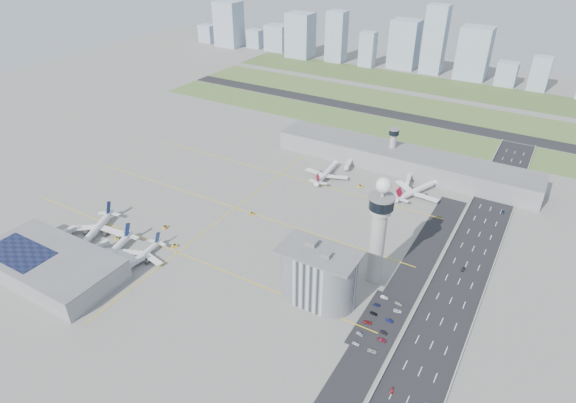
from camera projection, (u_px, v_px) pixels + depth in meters
The scene contains 63 objects.
ground at pixel (259, 247), 298.83m from camera, with size 1000.00×1000.00×0.00m, color gray.
grass_strip_0 at pixel (368, 124), 473.62m from camera, with size 480.00×50.00×0.08m, color #4F6F34.
grass_strip_1 at pixel (395, 102), 528.99m from camera, with size 480.00×60.00×0.08m, color #566D33.
grass_strip_2 at pixel (417, 83), 588.04m from camera, with size 480.00×70.00×0.08m, color #475C2B.
runway at pixel (382, 112), 500.93m from camera, with size 480.00×22.00×0.10m, color black.
highway at pixel (445, 314), 248.68m from camera, with size 28.00×500.00×0.10m, color black.
barrier_left at pixel (418, 304), 254.50m from camera, with size 0.60×500.00×1.20m, color #9E9E99.
barrier_right at pixel (473, 324), 242.29m from camera, with size 0.60×500.00×1.20m, color #9E9E99.
landside_road at pixel (392, 309), 252.20m from camera, with size 18.00×260.00×0.08m, color black.
parking_lot at pixel (380, 322), 244.21m from camera, with size 20.00×44.00×0.10m, color black.
taxiway_line_h_0 at pixel (178, 252), 294.12m from camera, with size 260.00×0.60×0.01m, color yellow.
taxiway_line_h_1 at pixel (236, 208), 338.41m from camera, with size 260.00×0.60×0.01m, color yellow.
taxiway_line_h_2 at pixel (280, 174), 382.70m from camera, with size 260.00×0.60×0.01m, color yellow.
taxiway_line_v at pixel (236, 208), 338.41m from camera, with size 0.60×260.00×0.01m, color yellow.
control_tower at pixel (379, 227), 255.31m from camera, with size 14.00×14.00×64.50m.
secondary_tower at pixel (393, 144), 386.80m from camera, with size 8.60×8.60×31.90m.
admin_building at pixel (318, 275), 252.05m from camera, with size 42.00×24.00×33.50m.
terminal_pier at pixel (402, 160), 386.58m from camera, with size 210.00×32.00×15.80m.
near_terminal at pixel (50, 265), 273.36m from camera, with size 84.00×42.00×13.00m.
airplane_near_a at pixel (95, 226), 307.44m from camera, with size 44.82×38.10×12.55m, color white, non-canonical shape.
airplane_near_b at pixel (109, 251), 285.33m from camera, with size 44.95×38.21×12.59m, color white, non-canonical shape.
airplane_near_c at pixel (141, 254), 284.89m from camera, with size 35.85×30.47×10.04m, color white, non-canonical shape.
airplane_far_a at pixel (327, 170), 375.87m from camera, with size 41.97×35.67×11.75m, color white, non-canonical shape.
airplane_far_b at pixel (418, 187), 351.43m from camera, with size 45.69×38.83×12.79m, color white, non-canonical shape.
jet_bridge_near_0 at pixel (55, 239), 301.59m from camera, with size 14.00×3.00×5.70m, color silver, non-canonical shape.
jet_bridge_near_1 at pixel (88, 253), 288.52m from camera, with size 14.00×3.00×5.70m, color silver, non-canonical shape.
jet_bridge_near_2 at pixel (123, 270), 275.44m from camera, with size 14.00×3.00×5.70m, color silver, non-canonical shape.
jet_bridge_far_0 at pixel (350, 162), 393.93m from camera, with size 14.00×3.00×5.70m, color silver, non-canonical shape.
jet_bridge_far_1 at pixel (409, 177), 372.14m from camera, with size 14.00×3.00×5.70m, color silver, non-canonical shape.
tug_0 at pixel (117, 238), 305.81m from camera, with size 1.96×2.86×1.66m, color yellow, non-canonical shape.
tug_1 at pixel (165, 227), 316.30m from camera, with size 2.25×3.27×1.90m, color orange, non-canonical shape.
tug_2 at pixel (175, 246), 298.62m from camera, with size 2.14×3.12×1.81m, color gold, non-canonical shape.
tug_3 at pixel (252, 213), 330.76m from camera, with size 1.93×2.80×1.63m, color orange, non-canonical shape.
tug_4 at pixel (360, 186), 363.70m from camera, with size 2.17×3.16×1.84m, color gold, non-canonical shape.
tug_5 at pixel (373, 205), 340.42m from camera, with size 2.47×3.59×2.09m, color yellow, non-canonical shape.
car_lot_0 at pixel (356, 344), 230.94m from camera, with size 1.49×3.70×1.26m, color white.
car_lot_1 at pixel (360, 334), 236.41m from camera, with size 1.29×3.69×1.21m, color gray.
car_lot_2 at pixel (368, 322), 243.05m from camera, with size 1.95×4.23×1.18m, color maroon.
car_lot_3 at pixel (374, 313), 248.51m from camera, with size 1.54×3.78×1.10m, color black.
car_lot_4 at pixel (377, 305), 253.94m from camera, with size 1.54×3.83×1.30m, color navy.
car_lot_5 at pixel (384, 297), 258.88m from camera, with size 1.40×4.00×1.32m, color white.
car_lot_6 at pixel (372, 351), 227.10m from camera, with size 2.07×4.49×1.25m, color #B0B0B0.
car_lot_7 at pixel (382, 340), 232.98m from camera, with size 1.71×4.22×1.22m, color maroon.
car_lot_8 at pixel (384, 332), 237.25m from camera, with size 1.53×3.80×1.30m, color black.
car_lot_9 at pixel (390, 321), 244.04m from camera, with size 1.34×3.83×1.26m, color #131656.
car_lot_10 at pixel (398, 311), 249.97m from camera, with size 2.03×4.41×1.23m, color white.
car_lot_11 at pixel (399, 304), 254.52m from camera, with size 1.76×4.33×1.26m, color #9B9B9B.
car_hw_0 at pixel (392, 391), 208.34m from camera, with size 1.31×3.26×1.11m, color #A82330.
car_hw_1 at pixel (463, 269), 279.25m from camera, with size 1.34×3.83×1.26m, color black.
car_hw_2 at pixel (503, 212), 332.89m from camera, with size 1.91×4.14×1.15m, color navy.
car_hw_4 at pixel (497, 172), 384.65m from camera, with size 1.52×3.79×1.29m, color gray.
skyline_bldg_0 at pixel (208, 33), 767.97m from camera, with size 24.05×19.24×26.50m, color #9EADC1.
skyline_bldg_1 at pixel (229, 24), 734.59m from camera, with size 37.63×30.10×65.60m, color #9EADC1.
skyline_bldg_2 at pixel (255, 39), 736.43m from camera, with size 22.81×18.25×26.79m, color #9EADC1.
skyline_bldg_3 at pixel (277, 38), 717.84m from camera, with size 32.30×25.84×36.93m, color #9EADC1.
skyline_bldg_4 at pixel (300, 35), 678.92m from camera, with size 35.81×28.65×60.36m, color #9EADC1.
skyline_bldg_5 at pixel (336, 37), 656.84m from camera, with size 25.49×20.39×66.89m, color #9EADC1.
skyline_bldg_6 at pixel (368, 49), 640.45m from camera, with size 20.04×16.03×45.20m, color #9EADC1.
skyline_bldg_7 at pixel (404, 44), 631.49m from camera, with size 35.76×28.61×61.22m, color #9EADC1.
skyline_bldg_8 at pixel (435, 40), 604.41m from camera, with size 26.33×21.06×83.39m, color #9EADC1.
skyline_bldg_9 at pixel (474, 53), 588.78m from camera, with size 36.96×29.57×62.11m, color #9EADC1.
skyline_bldg_10 at pixel (507, 74), 572.51m from camera, with size 23.01×18.41×27.75m, color #9EADC1.
skyline_bldg_11 at pixel (540, 74), 554.11m from camera, with size 20.22×16.18×38.97m, color #9EADC1.
Camera 1 is at (138.16, -198.97, 178.18)m, focal length 30.00 mm.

